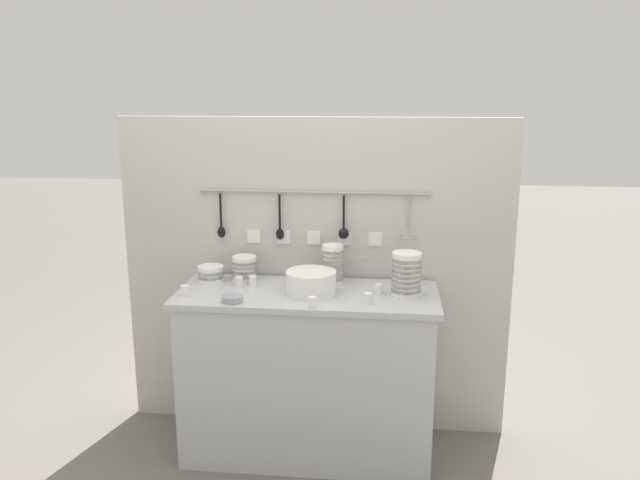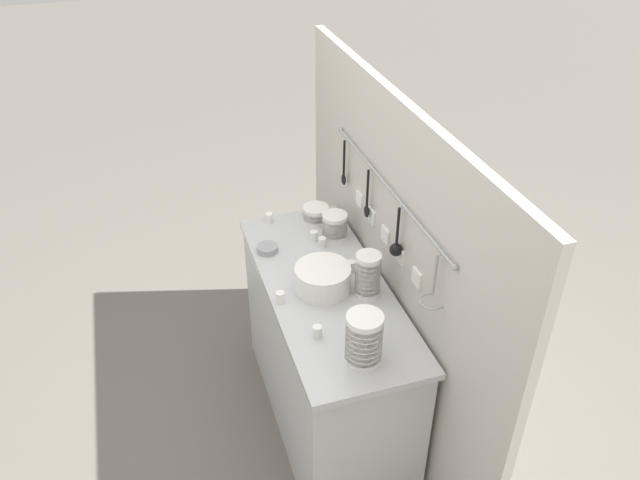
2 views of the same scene
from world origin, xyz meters
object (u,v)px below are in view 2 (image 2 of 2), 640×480
at_px(cup_back_left, 322,242).
at_px(cup_back_right, 280,297).
at_px(bowl_stack_back_corner, 364,339).
at_px(cup_mid_row, 269,218).
at_px(steel_mixing_bowl, 267,249).
at_px(cup_centre, 356,332).
at_px(plate_stack, 323,279).
at_px(bowl_stack_nested_right, 335,226).
at_px(cup_by_caddy, 314,236).
at_px(cup_beside_plates, 352,266).
at_px(bowl_stack_wide_centre, 316,214).
at_px(cup_front_left, 317,331).
at_px(bowl_stack_short_front, 368,275).

relative_size(cup_back_left, cup_back_right, 1.00).
relative_size(bowl_stack_back_corner, cup_mid_row, 4.40).
xyz_separation_m(steel_mixing_bowl, cup_back_right, (0.39, -0.03, 0.01)).
distance_m(bowl_stack_back_corner, cup_centre, 0.16).
bearing_deg(plate_stack, cup_back_left, 162.60).
bearing_deg(bowl_stack_nested_right, cup_by_caddy, -92.46).
relative_size(bowl_stack_nested_right, cup_beside_plates, 2.64).
height_order(bowl_stack_back_corner, cup_back_right, bowl_stack_back_corner).
xyz_separation_m(cup_mid_row, cup_by_caddy, (0.23, 0.17, 0.00)).
height_order(cup_centre, cup_by_caddy, same).
relative_size(bowl_stack_back_corner, bowl_stack_nested_right, 1.66).
xyz_separation_m(bowl_stack_back_corner, cup_back_left, (-0.78, 0.09, -0.08)).
bearing_deg(cup_centre, cup_beside_plates, 162.25).
relative_size(cup_back_left, cup_by_caddy, 1.00).
bearing_deg(bowl_stack_wide_centre, cup_front_left, -16.84).
xyz_separation_m(cup_by_caddy, cup_front_left, (0.67, -0.19, 0.00)).
bearing_deg(bowl_stack_wide_centre, steel_mixing_bowl, -57.95).
bearing_deg(bowl_stack_short_front, cup_back_right, -99.06).
bearing_deg(cup_back_right, bowl_stack_short_front, 80.94).
height_order(bowl_stack_nested_right, cup_by_caddy, bowl_stack_nested_right).
xyz_separation_m(bowl_stack_nested_right, steel_mixing_bowl, (0.02, -0.35, -0.05)).
height_order(cup_centre, cup_back_right, same).
distance_m(bowl_stack_short_front, steel_mixing_bowl, 0.57).
xyz_separation_m(cup_back_left, cup_beside_plates, (0.23, 0.07, 0.00)).
bearing_deg(cup_back_right, bowl_stack_nested_right, 136.74).
distance_m(bowl_stack_short_front, cup_back_right, 0.39).
height_order(bowl_stack_wide_centre, cup_front_left, bowl_stack_wide_centre).
relative_size(cup_back_right, cup_by_caddy, 1.00).
bearing_deg(bowl_stack_short_front, plate_stack, -117.37).
xyz_separation_m(cup_back_left, cup_by_caddy, (-0.07, -0.02, 0.00)).
bearing_deg(plate_stack, steel_mixing_bowl, -154.98).
bearing_deg(cup_centre, plate_stack, -174.39).
bearing_deg(cup_back_left, cup_front_left, -19.53).
distance_m(bowl_stack_nested_right, cup_back_right, 0.56).
xyz_separation_m(cup_beside_plates, cup_front_left, (0.38, -0.28, 0.00)).
bearing_deg(bowl_stack_nested_right, bowl_stack_short_front, -0.87).
bearing_deg(bowl_stack_wide_centre, bowl_stack_nested_right, 14.67).
bearing_deg(cup_back_left, cup_back_right, -40.89).
xyz_separation_m(bowl_stack_wide_centre, plate_stack, (0.55, -0.14, 0.01)).
distance_m(cup_beside_plates, cup_back_right, 0.39).
distance_m(cup_back_left, cup_mid_row, 0.36).
bearing_deg(bowl_stack_wide_centre, cup_beside_plates, 3.81).
height_order(cup_mid_row, cup_by_caddy, same).
height_order(bowl_stack_wide_centre, cup_back_right, bowl_stack_wide_centre).
height_order(bowl_stack_short_front, cup_by_caddy, bowl_stack_short_front).
bearing_deg(cup_front_left, bowl_stack_wide_centre, 163.16).
bearing_deg(cup_mid_row, cup_beside_plates, 26.82).
xyz_separation_m(cup_back_left, cup_front_left, (0.60, -0.21, 0.00)).
xyz_separation_m(steel_mixing_bowl, cup_by_caddy, (-0.02, 0.24, 0.01)).
height_order(cup_back_left, cup_centre, same).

